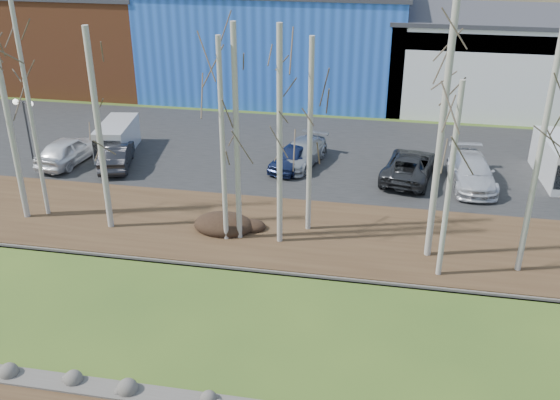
% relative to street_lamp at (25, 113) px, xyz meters
% --- Properties ---
extents(river, '(80.00, 8.00, 0.90)m').
position_rel_street_lamp_xyz_m(river, '(17.51, -13.28, -3.07)').
color(river, black).
rests_on(river, ground).
extents(far_bank_rocks, '(80.00, 0.80, 0.46)m').
position_rel_street_lamp_xyz_m(far_bank_rocks, '(17.51, -9.18, -3.07)').
color(far_bank_rocks, '#47423D').
rests_on(far_bank_rocks, ground).
extents(far_bank, '(80.00, 7.00, 0.15)m').
position_rel_street_lamp_xyz_m(far_bank, '(17.51, -5.98, -2.99)').
color(far_bank, '#382616').
rests_on(far_bank, ground).
extents(parking_lot, '(80.00, 14.00, 0.14)m').
position_rel_street_lamp_xyz_m(parking_lot, '(17.51, 4.52, -3.00)').
color(parking_lot, black).
rests_on(parking_lot, ground).
extents(building_brick, '(16.32, 12.24, 7.80)m').
position_rel_street_lamp_xyz_m(building_brick, '(-6.49, 18.52, 0.84)').
color(building_brick, brown).
rests_on(building_brick, ground).
extents(building_blue, '(20.40, 12.24, 8.30)m').
position_rel_street_lamp_xyz_m(building_blue, '(11.51, 18.52, 1.09)').
color(building_blue, '#214EAD').
rests_on(building_blue, ground).
extents(building_white, '(18.36, 12.24, 6.80)m').
position_rel_street_lamp_xyz_m(building_white, '(29.51, 18.50, 0.34)').
color(building_white, silver).
rests_on(building_white, ground).
extents(dirt_mound, '(2.84, 2.00, 0.56)m').
position_rel_street_lamp_xyz_m(dirt_mound, '(13.57, -6.37, -2.64)').
color(dirt_mound, black).
rests_on(dirt_mound, far_bank).
extents(birch_0, '(0.28, 0.28, 8.97)m').
position_rel_street_lamp_xyz_m(birch_0, '(3.72, -6.87, 1.57)').
color(birch_0, '#BCB6A9').
rests_on(birch_0, far_bank).
extents(birch_1, '(0.20, 0.20, 11.31)m').
position_rel_street_lamp_xyz_m(birch_1, '(4.56, -6.36, 2.73)').
color(birch_1, '#BCB6A9').
rests_on(birch_1, far_bank).
extents(birch_2, '(0.28, 0.28, 9.37)m').
position_rel_street_lamp_xyz_m(birch_2, '(8.21, -7.09, 1.77)').
color(birch_2, '#BCB6A9').
rests_on(birch_2, far_bank).
extents(birch_3, '(0.22, 0.22, 9.19)m').
position_rel_street_lamp_xyz_m(birch_3, '(13.93, -7.22, 1.68)').
color(birch_3, '#BCB6A9').
rests_on(birch_3, far_bank).
extents(birch_4, '(0.25, 0.25, 9.71)m').
position_rel_street_lamp_xyz_m(birch_4, '(14.50, -6.99, 1.93)').
color(birch_4, '#BCB6A9').
rests_on(birch_4, far_bank).
extents(birch_5, '(0.24, 0.24, 8.98)m').
position_rel_street_lamp_xyz_m(birch_5, '(17.48, -5.56, 1.57)').
color(birch_5, '#BCB6A9').
rests_on(birch_5, far_bank).
extents(birch_6, '(0.22, 0.22, 8.17)m').
position_rel_street_lamp_xyz_m(birch_6, '(23.38, -8.55, 1.17)').
color(birch_6, '#BCB6A9').
rests_on(birch_6, far_bank).
extents(birch_7, '(0.29, 0.29, 11.87)m').
position_rel_street_lamp_xyz_m(birch_7, '(22.97, -7.00, 3.02)').
color(birch_7, '#BCB6A9').
rests_on(birch_7, far_bank).
extents(birch_8, '(0.24, 0.24, 10.42)m').
position_rel_street_lamp_xyz_m(birch_8, '(26.67, -7.58, 2.29)').
color(birch_8, '#BCB6A9').
rests_on(birch_8, far_bank).
extents(birch_10, '(0.25, 0.25, 9.71)m').
position_rel_street_lamp_xyz_m(birch_10, '(16.38, -6.99, 1.93)').
color(birch_10, '#BCB6A9').
rests_on(birch_10, far_bank).
extents(street_lamp, '(1.40, 0.57, 3.72)m').
position_rel_street_lamp_xyz_m(street_lamp, '(0.00, 0.00, 0.00)').
color(street_lamp, '#262628').
rests_on(street_lamp, parking_lot).
extents(car_0, '(2.40, 4.90, 1.61)m').
position_rel_street_lamp_xyz_m(car_0, '(2.37, 0.02, -2.12)').
color(car_0, silver).
rests_on(car_0, parking_lot).
extents(car_1, '(2.69, 4.64, 1.45)m').
position_rel_street_lamp_xyz_m(car_1, '(5.40, 0.02, -2.21)').
color(car_1, black).
rests_on(car_1, parking_lot).
extents(car_2, '(3.02, 5.13, 1.40)m').
position_rel_street_lamp_xyz_m(car_2, '(15.89, 2.36, -2.23)').
color(car_2, '#979A9E').
rests_on(car_2, parking_lot).
extents(car_3, '(2.72, 4.40, 1.40)m').
position_rel_street_lamp_xyz_m(car_3, '(15.52, 1.71, -2.23)').
color(car_3, '#19244B').
rests_on(car_3, parking_lot).
extents(car_4, '(3.47, 5.81, 1.51)m').
position_rel_street_lamp_xyz_m(car_4, '(22.15, 1.44, -2.17)').
color(car_4, '#28282A').
rests_on(car_4, parking_lot).
extents(car_5, '(2.60, 5.53, 1.56)m').
position_rel_street_lamp_xyz_m(car_5, '(25.45, 1.15, -2.15)').
color(car_5, silver).
rests_on(car_5, parking_lot).
extents(van_grey, '(2.40, 4.50, 1.87)m').
position_rel_street_lamp_xyz_m(van_grey, '(4.50, 2.08, -1.99)').
color(van_grey, silver).
rests_on(van_grey, parking_lot).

